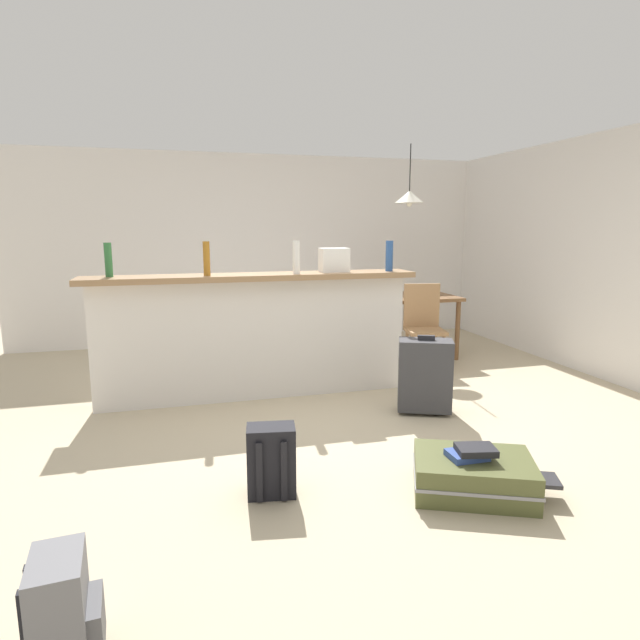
# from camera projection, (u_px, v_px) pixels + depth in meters

# --- Properties ---
(ground_plane) EXTENTS (13.00, 13.00, 0.05)m
(ground_plane) POSITION_uv_depth(u_px,v_px,m) (327.00, 413.00, 4.52)
(ground_plane) COLOR #BCAD8E
(wall_back) EXTENTS (6.60, 0.10, 2.50)m
(wall_back) POSITION_uv_depth(u_px,v_px,m) (265.00, 249.00, 7.19)
(wall_back) COLOR silver
(wall_back) RESTS_ON ground_plane
(wall_right) EXTENTS (0.10, 6.00, 2.50)m
(wall_right) POSITION_uv_depth(u_px,v_px,m) (605.00, 257.00, 5.37)
(wall_right) COLOR silver
(wall_right) RESTS_ON ground_plane
(partition_half_wall) EXTENTS (2.80, 0.20, 1.09)m
(partition_half_wall) POSITION_uv_depth(u_px,v_px,m) (255.00, 339.00, 4.79)
(partition_half_wall) COLOR silver
(partition_half_wall) RESTS_ON ground_plane
(bar_countertop) EXTENTS (2.96, 0.40, 0.05)m
(bar_countertop) POSITION_uv_depth(u_px,v_px,m) (254.00, 277.00, 4.69)
(bar_countertop) COLOR #93704C
(bar_countertop) RESTS_ON partition_half_wall
(bottle_green) EXTENTS (0.06, 0.06, 0.29)m
(bottle_green) POSITION_uv_depth(u_px,v_px,m) (108.00, 260.00, 4.39)
(bottle_green) COLOR #2D6B38
(bottle_green) RESTS_ON bar_countertop
(bottle_amber) EXTENTS (0.06, 0.06, 0.29)m
(bottle_amber) POSITION_uv_depth(u_px,v_px,m) (207.00, 259.00, 4.50)
(bottle_amber) COLOR #9E661E
(bottle_amber) RESTS_ON bar_countertop
(bottle_white) EXTENTS (0.06, 0.06, 0.29)m
(bottle_white) POSITION_uv_depth(u_px,v_px,m) (296.00, 257.00, 4.67)
(bottle_white) COLOR silver
(bottle_white) RESTS_ON bar_countertop
(bottle_blue) EXTENTS (0.07, 0.07, 0.29)m
(bottle_blue) POSITION_uv_depth(u_px,v_px,m) (389.00, 256.00, 4.96)
(bottle_blue) COLOR #284C89
(bottle_blue) RESTS_ON bar_countertop
(grocery_bag) EXTENTS (0.26, 0.18, 0.22)m
(grocery_bag) POSITION_uv_depth(u_px,v_px,m) (334.00, 260.00, 4.88)
(grocery_bag) COLOR silver
(grocery_bag) RESTS_ON bar_countertop
(dining_table) EXTENTS (1.10, 0.80, 0.74)m
(dining_table) POSITION_uv_depth(u_px,v_px,m) (407.00, 303.00, 6.31)
(dining_table) COLOR brown
(dining_table) RESTS_ON ground_plane
(dining_chair_near_partition) EXTENTS (0.47, 0.47, 0.93)m
(dining_chair_near_partition) POSITION_uv_depth(u_px,v_px,m) (423.00, 322.00, 5.80)
(dining_chair_near_partition) COLOR #9E754C
(dining_chair_near_partition) RESTS_ON ground_plane
(pendant_lamp) EXTENTS (0.34, 0.34, 0.72)m
(pendant_lamp) POSITION_uv_depth(u_px,v_px,m) (409.00, 197.00, 6.18)
(pendant_lamp) COLOR black
(suitcase_flat_olive) EXTENTS (0.89, 0.73, 0.22)m
(suitcase_flat_olive) POSITION_uv_depth(u_px,v_px,m) (474.00, 475.00, 3.10)
(suitcase_flat_olive) COLOR #51562D
(suitcase_flat_olive) RESTS_ON ground_plane
(backpack_grey) EXTENTS (0.27, 0.30, 0.42)m
(backpack_grey) POSITION_uv_depth(u_px,v_px,m) (63.00, 613.00, 1.87)
(backpack_grey) COLOR slate
(backpack_grey) RESTS_ON ground_plane
(backpack_black) EXTENTS (0.30, 0.28, 0.42)m
(backpack_black) POSITION_uv_depth(u_px,v_px,m) (271.00, 461.00, 3.08)
(backpack_black) COLOR black
(backpack_black) RESTS_ON ground_plane
(suitcase_upright_charcoal) EXTENTS (0.50, 0.39, 0.67)m
(suitcase_upright_charcoal) POSITION_uv_depth(u_px,v_px,m) (425.00, 375.00, 4.40)
(suitcase_upright_charcoal) COLOR #38383D
(suitcase_upright_charcoal) RESTS_ON ground_plane
(book_stack) EXTENTS (0.27, 0.21, 0.08)m
(book_stack) POSITION_uv_depth(u_px,v_px,m) (471.00, 452.00, 3.07)
(book_stack) COLOR #334C99
(book_stack) RESTS_ON suitcase_flat_olive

